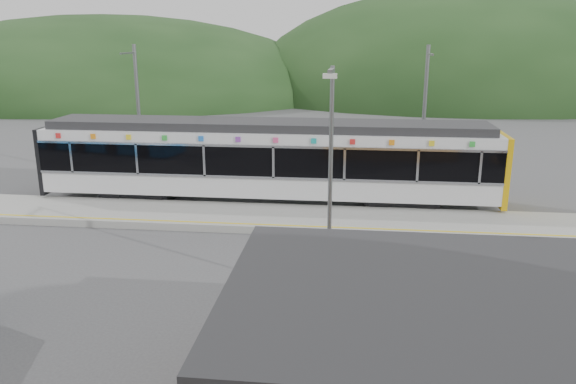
# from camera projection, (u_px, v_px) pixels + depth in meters

# --- Properties ---
(ground) EXTENTS (120.00, 120.00, 0.00)m
(ground) POSITION_uv_depth(u_px,v_px,m) (246.00, 250.00, 20.04)
(ground) COLOR #4C4C4F
(ground) RESTS_ON ground
(hills) EXTENTS (146.00, 149.00, 26.00)m
(hills) POSITION_uv_depth(u_px,v_px,m) (408.00, 212.00, 24.42)
(hills) COLOR #1E3D19
(hills) RESTS_ON ground
(platform) EXTENTS (26.00, 3.20, 0.30)m
(platform) POSITION_uv_depth(u_px,v_px,m) (261.00, 218.00, 23.16)
(platform) COLOR #9E9E99
(platform) RESTS_ON ground
(yellow_line) EXTENTS (26.00, 0.10, 0.01)m
(yellow_line) POSITION_uv_depth(u_px,v_px,m) (255.00, 224.00, 21.87)
(yellow_line) COLOR yellow
(yellow_line) RESTS_ON platform
(train) EXTENTS (20.44, 3.01, 3.74)m
(train) POSITION_uv_depth(u_px,v_px,m) (267.00, 158.00, 25.24)
(train) COLOR black
(train) RESTS_ON ground
(catenary_mast_west) EXTENTS (0.18, 1.80, 7.00)m
(catenary_mast_west) POSITION_uv_depth(u_px,v_px,m) (138.00, 113.00, 28.02)
(catenary_mast_west) COLOR slate
(catenary_mast_west) RESTS_ON ground
(catenary_mast_east) EXTENTS (0.18, 1.80, 7.00)m
(catenary_mast_east) POSITION_uv_depth(u_px,v_px,m) (424.00, 118.00, 26.48)
(catenary_mast_east) COLOR slate
(catenary_mast_east) RESTS_ON ground
(station_shelter) EXTENTS (9.20, 6.20, 3.00)m
(station_shelter) POSITION_uv_depth(u_px,v_px,m) (473.00, 364.00, 10.35)
(station_shelter) COLOR olive
(station_shelter) RESTS_ON ground
(lamp_post) EXTENTS (0.35, 1.15, 6.63)m
(lamp_post) POSITION_uv_depth(u_px,v_px,m) (330.00, 166.00, 15.38)
(lamp_post) COLOR slate
(lamp_post) RESTS_ON ground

